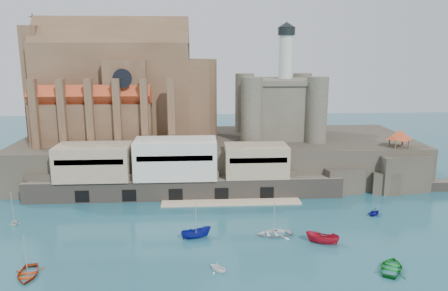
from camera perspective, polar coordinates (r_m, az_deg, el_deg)
ground at (r=78.38m, az=0.49°, el=-12.00°), size 300.00×300.00×0.00m
promontory at (r=114.02m, az=-0.96°, el=-1.52°), size 100.00×36.00×10.00m
quay at (r=98.01m, az=-6.40°, el=-3.24°), size 70.00×12.00×13.05m
church at (r=115.10m, az=-13.13°, el=6.99°), size 47.00×25.93×30.51m
castle_keep at (r=115.07m, az=7.13°, el=5.30°), size 21.20×21.20×29.30m
rock_outcrop at (r=111.46m, az=21.63°, el=-3.22°), size 14.50×10.50×8.70m
pavilion at (r=109.71m, az=21.96°, el=1.19°), size 6.40×6.40×5.40m
boat_0 at (r=72.65m, az=-24.26°, el=-15.26°), size 4.49×1.97×6.08m
boat_1 at (r=68.01m, az=-0.76°, el=-16.04°), size 3.26×3.17×3.27m
boat_2 at (r=78.68m, az=-3.66°, el=-11.93°), size 2.62×2.58×5.49m
boat_3 at (r=72.86m, az=21.05°, el=-14.88°), size 4.72×3.56×6.56m
boat_4 at (r=92.90m, az=-25.72°, el=-9.28°), size 2.67×2.08×2.72m
boat_5 at (r=78.31m, az=12.69°, el=-12.35°), size 2.82×2.79×5.71m
boat_6 at (r=79.97m, az=6.51°, el=-11.57°), size 1.80×4.76×6.51m
boat_7 at (r=93.40m, az=18.99°, el=-8.58°), size 3.20×3.46×3.43m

